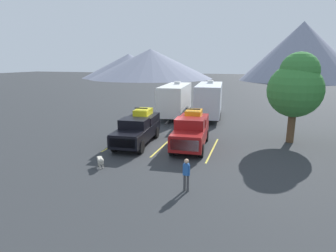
{
  "coord_description": "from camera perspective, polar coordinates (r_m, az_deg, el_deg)",
  "views": [
    {
      "loc": [
        5.97,
        -17.75,
        5.91
      ],
      "look_at": [
        0.0,
        1.38,
        1.2
      ],
      "focal_mm": 29.47,
      "sensor_mm": 36.0,
      "label": 1
    }
  ],
  "objects": [
    {
      "name": "ground_plane",
      "position": [
        19.64,
        -1.2,
        -4.29
      ],
      "size": [
        240.0,
        240.0,
        0.0
      ],
      "primitive_type": "plane",
      "color": "#2D3033"
    },
    {
      "name": "pickup_truck_a",
      "position": [
        20.28,
        -6.22,
        -0.44
      ],
      "size": [
        2.51,
        5.89,
        2.53
      ],
      "color": "black",
      "rests_on": "ground"
    },
    {
      "name": "pickup_truck_b",
      "position": [
        19.43,
        4.82,
        -0.87
      ],
      "size": [
        2.54,
        5.63,
        2.6
      ],
      "color": "maroon",
      "rests_on": "ground"
    },
    {
      "name": "lot_stripe_a",
      "position": [
        21.3,
        -9.9,
        -3.08
      ],
      "size": [
        0.12,
        5.5,
        0.01
      ],
      "primitive_type": "cube",
      "color": "gold",
      "rests_on": "ground"
    },
    {
      "name": "lot_stripe_b",
      "position": [
        19.98,
        -0.86,
        -3.97
      ],
      "size": [
        0.12,
        5.5,
        0.01
      ],
      "primitive_type": "cube",
      "color": "gold",
      "rests_on": "ground"
    },
    {
      "name": "lot_stripe_c",
      "position": [
        19.22,
        9.2,
        -4.84
      ],
      "size": [
        0.12,
        5.5,
        0.01
      ],
      "primitive_type": "cube",
      "color": "gold",
      "rests_on": "ground"
    },
    {
      "name": "camper_trailer_a",
      "position": [
        29.87,
        1.56,
        5.66
      ],
      "size": [
        3.16,
        9.09,
        3.76
      ],
      "color": "white",
      "rests_on": "ground"
    },
    {
      "name": "camper_trailer_b",
      "position": [
        29.59,
        8.52,
        5.59
      ],
      "size": [
        3.2,
        9.18,
        3.89
      ],
      "color": "silver",
      "rests_on": "ground"
    },
    {
      "name": "person_a",
      "position": [
        12.88,
        3.81,
        -9.63
      ],
      "size": [
        0.35,
        0.22,
        1.59
      ],
      "color": "#3F3F42",
      "rests_on": "ground"
    },
    {
      "name": "dog",
      "position": [
        16.18,
        -13.77,
        -6.92
      ],
      "size": [
        0.71,
        0.78,
        0.66
      ],
      "color": "beige",
      "rests_on": "ground"
    },
    {
      "name": "tree_a",
      "position": [
        21.96,
        24.95,
        7.52
      ],
      "size": [
        3.88,
        3.88,
        6.59
      ],
      "color": "brown",
      "rests_on": "ground"
    },
    {
      "name": "mountain_ridge",
      "position": [
        94.62,
        14.26,
        13.29
      ],
      "size": [
        131.79,
        43.59,
        17.6
      ],
      "color": "gray",
      "rests_on": "ground"
    }
  ]
}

